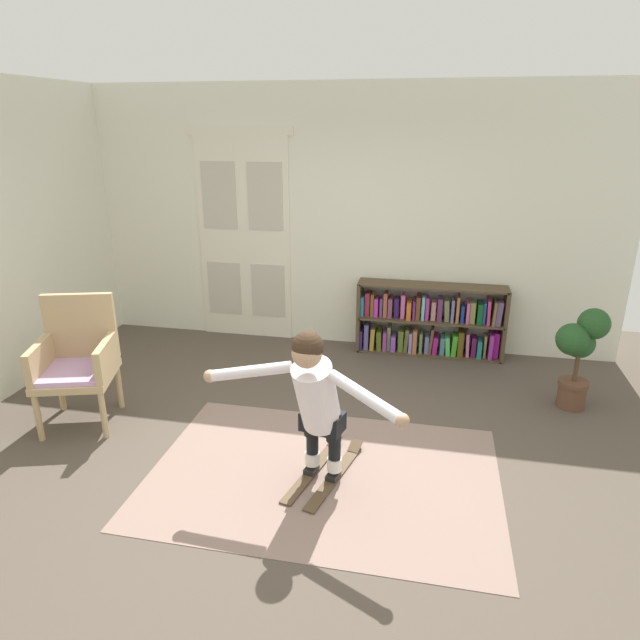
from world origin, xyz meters
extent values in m
plane|color=#50463C|center=(0.00, 0.00, 0.00)|extent=(7.20, 7.20, 0.00)
cube|color=silver|center=(0.00, 2.60, 1.45)|extent=(6.00, 0.10, 2.90)
cube|color=silver|center=(-1.50, 2.54, 1.18)|extent=(0.55, 0.04, 2.35)
cube|color=beige|center=(-1.50, 2.52, 1.69)|extent=(0.41, 0.01, 0.76)
cube|color=beige|center=(-1.50, 2.52, 0.59)|extent=(0.41, 0.01, 0.64)
cube|color=silver|center=(-0.95, 2.54, 1.18)|extent=(0.55, 0.04, 2.35)
cube|color=beige|center=(-0.95, 2.52, 1.69)|extent=(0.41, 0.01, 0.76)
cube|color=beige|center=(-0.95, 2.52, 0.59)|extent=(0.41, 0.01, 0.64)
cube|color=silver|center=(-1.22, 2.54, 2.40)|extent=(1.22, 0.04, 0.10)
cube|color=gray|center=(0.26, -0.12, 0.00)|extent=(2.58, 1.78, 0.01)
cube|color=#4C3C2A|center=(0.18, 2.39, 0.40)|extent=(0.04, 0.30, 0.81)
cube|color=#4C3C2A|center=(1.76, 2.39, 0.40)|extent=(0.04, 0.30, 0.81)
cube|color=#4C3C2A|center=(0.97, 2.39, 0.01)|extent=(1.59, 0.30, 0.02)
cube|color=#4C3C2A|center=(0.97, 2.39, 0.40)|extent=(1.59, 0.30, 0.02)
cube|color=#4C3C2A|center=(0.97, 2.39, 0.80)|extent=(1.59, 0.30, 0.02)
cube|color=#372460|center=(0.21, 2.37, 0.13)|extent=(0.03, 0.21, 0.22)
cube|color=#58559C|center=(0.27, 2.38, 0.17)|extent=(0.05, 0.19, 0.30)
cube|color=#A88535|center=(0.34, 2.37, 0.15)|extent=(0.06, 0.20, 0.26)
cube|color=#4D631B|center=(0.42, 2.40, 0.13)|extent=(0.06, 0.23, 0.23)
cube|color=#903392|center=(0.48, 2.37, 0.13)|extent=(0.04, 0.21, 0.23)
cube|color=#6A7F4D|center=(0.53, 2.41, 0.16)|extent=(0.04, 0.21, 0.29)
cube|color=purple|center=(0.58, 2.39, 0.11)|extent=(0.05, 0.22, 0.18)
cube|color=#576729|center=(0.66, 2.40, 0.14)|extent=(0.06, 0.20, 0.25)
cube|color=#57602E|center=(0.72, 2.39, 0.15)|extent=(0.06, 0.17, 0.27)
cube|color=#9977C6|center=(0.77, 2.38, 0.14)|extent=(0.04, 0.21, 0.23)
cube|color=#A9683E|center=(0.82, 2.38, 0.16)|extent=(0.05, 0.23, 0.28)
cube|color=#627C48|center=(0.89, 2.38, 0.14)|extent=(0.03, 0.19, 0.24)
cube|color=#636CAB|center=(0.95, 2.39, 0.12)|extent=(0.04, 0.18, 0.20)
cube|color=brown|center=(1.00, 2.39, 0.17)|extent=(0.05, 0.20, 0.30)
cube|color=#9D1B7F|center=(1.05, 2.41, 0.12)|extent=(0.06, 0.23, 0.20)
cube|color=teal|center=(1.12, 2.40, 0.12)|extent=(0.05, 0.21, 0.20)
cube|color=#52C360|center=(1.18, 2.39, 0.13)|extent=(0.06, 0.22, 0.22)
cube|color=green|center=(1.25, 2.37, 0.14)|extent=(0.07, 0.17, 0.25)
cube|color=#564514|center=(1.32, 2.38, 0.17)|extent=(0.06, 0.22, 0.29)
cube|color=pink|center=(1.40, 2.41, 0.15)|extent=(0.05, 0.22, 0.27)
cube|color=#5F1853|center=(1.47, 2.39, 0.13)|extent=(0.05, 0.16, 0.22)
cube|color=#22797C|center=(1.53, 2.38, 0.12)|extent=(0.05, 0.21, 0.20)
cube|color=#908F4E|center=(1.59, 2.39, 0.15)|extent=(0.03, 0.15, 0.25)
cube|color=purple|center=(1.64, 2.38, 0.16)|extent=(0.04, 0.21, 0.28)
cube|color=#BF21B9|center=(1.70, 2.41, 0.16)|extent=(0.06, 0.16, 0.29)
cube|color=teal|center=(0.21, 2.39, 0.53)|extent=(0.04, 0.20, 0.23)
cube|color=#9E2645|center=(0.27, 2.41, 0.55)|extent=(0.05, 0.15, 0.27)
cube|color=brown|center=(0.32, 2.40, 0.54)|extent=(0.04, 0.16, 0.26)
cube|color=#BF31AB|center=(0.37, 2.40, 0.52)|extent=(0.04, 0.17, 0.21)
cube|color=#5A3875|center=(0.42, 2.41, 0.52)|extent=(0.03, 0.18, 0.21)
cube|color=#A05339|center=(0.47, 2.39, 0.56)|extent=(0.04, 0.15, 0.28)
cube|color=#773D59|center=(0.52, 2.39, 0.53)|extent=(0.05, 0.18, 0.22)
cube|color=#2E1556|center=(0.60, 2.40, 0.53)|extent=(0.05, 0.16, 0.23)
cube|color=#CD5DAB|center=(0.67, 2.40, 0.55)|extent=(0.04, 0.15, 0.27)
cube|color=#CC6025|center=(0.73, 2.38, 0.52)|extent=(0.05, 0.22, 0.21)
cube|color=#5E2668|center=(0.79, 2.39, 0.53)|extent=(0.03, 0.22, 0.22)
cube|color=brown|center=(0.83, 2.41, 0.55)|extent=(0.05, 0.23, 0.26)
cube|color=#65B9B7|center=(0.89, 2.39, 0.55)|extent=(0.03, 0.18, 0.27)
cube|color=#9F3296|center=(0.93, 2.39, 0.55)|extent=(0.04, 0.16, 0.26)
cube|color=tan|center=(1.00, 2.40, 0.52)|extent=(0.05, 0.15, 0.21)
cube|color=#5D2A61|center=(1.07, 2.39, 0.54)|extent=(0.05, 0.17, 0.26)
cube|color=olive|center=(1.14, 2.41, 0.53)|extent=(0.07, 0.17, 0.24)
cube|color=slate|center=(1.21, 2.38, 0.54)|extent=(0.03, 0.20, 0.26)
cube|color=#AA6138|center=(1.26, 2.40, 0.56)|extent=(0.03, 0.21, 0.29)
cube|color=navy|center=(1.31, 2.38, 0.51)|extent=(0.03, 0.16, 0.20)
cube|color=#C552A4|center=(1.37, 2.40, 0.53)|extent=(0.03, 0.23, 0.24)
cube|color=olive|center=(1.42, 2.39, 0.53)|extent=(0.06, 0.16, 0.24)
cube|color=#124D21|center=(1.49, 2.37, 0.53)|extent=(0.06, 0.20, 0.23)
cube|color=blue|center=(1.54, 2.38, 0.54)|extent=(0.03, 0.15, 0.24)
cube|color=#CE3976|center=(1.58, 2.40, 0.55)|extent=(0.04, 0.23, 0.27)
cube|color=brown|center=(1.64, 2.37, 0.55)|extent=(0.04, 0.23, 0.27)
cube|color=slate|center=(1.69, 2.37, 0.55)|extent=(0.07, 0.18, 0.27)
cylinder|color=tan|center=(-2.13, -0.11, 0.21)|extent=(0.06, 0.06, 0.42)
cylinder|color=tan|center=(-1.63, 0.04, 0.21)|extent=(0.06, 0.06, 0.42)
cylinder|color=tan|center=(-2.28, 0.39, 0.21)|extent=(0.06, 0.06, 0.42)
cylinder|color=tan|center=(-1.78, 0.54, 0.21)|extent=(0.06, 0.06, 0.42)
cube|color=tan|center=(-1.95, 0.21, 0.45)|extent=(0.75, 0.75, 0.06)
cube|color=#CCA0D6|center=(-1.95, 0.21, 0.50)|extent=(0.67, 0.67, 0.04)
cube|color=tan|center=(-2.03, 0.47, 0.80)|extent=(0.59, 0.23, 0.60)
cube|color=tan|center=(-2.21, 0.13, 0.62)|extent=(0.22, 0.55, 0.28)
cube|color=tan|center=(-1.70, 0.29, 0.62)|extent=(0.22, 0.55, 0.28)
cylinder|color=brown|center=(2.29, 1.38, 0.13)|extent=(0.25, 0.25, 0.26)
cylinder|color=brown|center=(2.29, 1.38, 0.24)|extent=(0.27, 0.27, 0.04)
cylinder|color=#4C3823|center=(2.29, 1.38, 0.44)|extent=(0.04, 0.04, 0.36)
sphere|color=#224A21|center=(2.22, 1.39, 0.66)|extent=(0.29, 0.29, 0.29)
sphere|color=#224A21|center=(2.39, 1.46, 0.80)|extent=(0.28, 0.28, 0.28)
sphere|color=#224A21|center=(2.30, 1.46, 0.61)|extent=(0.27, 0.27, 0.27)
cube|color=brown|center=(0.17, -0.10, 0.01)|extent=(0.30, 0.86, 0.01)
cube|color=brown|center=(0.27, 0.29, 0.05)|extent=(0.12, 0.13, 0.06)
cube|color=black|center=(0.16, -0.12, 0.04)|extent=(0.11, 0.14, 0.04)
cube|color=brown|center=(0.34, -0.14, 0.01)|extent=(0.30, 0.86, 0.01)
cube|color=brown|center=(0.44, 0.25, 0.05)|extent=(0.12, 0.13, 0.06)
cube|color=black|center=(0.34, -0.16, 0.04)|extent=(0.11, 0.14, 0.04)
cylinder|color=white|center=(0.17, -0.10, 0.13)|extent=(0.13, 0.13, 0.10)
cylinder|color=black|center=(0.17, -0.10, 0.33)|extent=(0.11, 0.11, 0.30)
cylinder|color=black|center=(0.16, -0.11, 0.45)|extent=(0.13, 0.13, 0.22)
cylinder|color=white|center=(0.34, -0.14, 0.13)|extent=(0.13, 0.13, 0.10)
cylinder|color=black|center=(0.34, -0.14, 0.33)|extent=(0.11, 0.11, 0.30)
cylinder|color=black|center=(0.34, -0.16, 0.45)|extent=(0.13, 0.13, 0.22)
cube|color=black|center=(0.25, -0.14, 0.47)|extent=(0.33, 0.25, 0.14)
cylinder|color=white|center=(0.23, -0.22, 0.72)|extent=(0.38, 0.49, 0.58)
sphere|color=tan|center=(0.20, -0.36, 1.09)|extent=(0.24, 0.24, 0.20)
sphere|color=#382619|center=(0.20, -0.35, 1.13)|extent=(0.25, 0.25, 0.21)
cylinder|color=white|center=(-0.22, -0.29, 0.89)|extent=(0.59, 0.13, 0.18)
sphere|color=tan|center=(-0.50, -0.32, 0.84)|extent=(0.11, 0.11, 0.09)
cylinder|color=white|center=(0.59, -0.50, 0.89)|extent=(0.53, 0.39, 0.18)
sphere|color=tan|center=(0.83, -0.65, 0.84)|extent=(0.11, 0.11, 0.09)
camera|label=1|loc=(0.94, -3.54, 2.49)|focal=31.03mm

